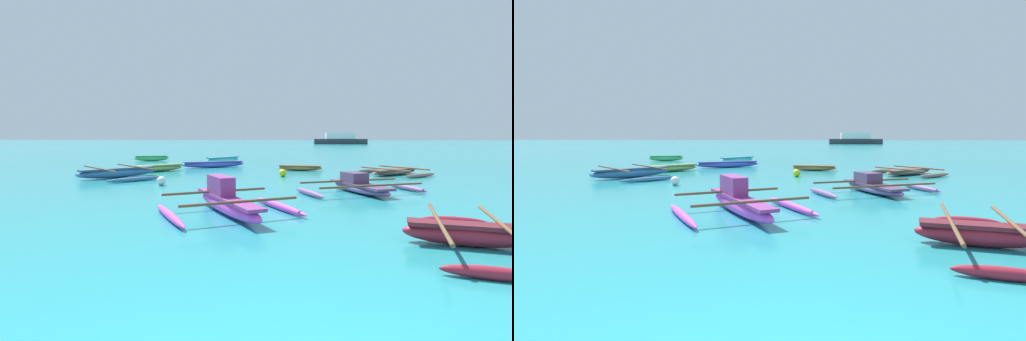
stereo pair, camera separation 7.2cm
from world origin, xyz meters
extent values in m
ellipsoid|color=#E244CC|center=(-1.70, 8.26, 0.23)|extent=(2.41, 3.87, 0.46)
cube|color=#89327D|center=(-1.70, 8.26, 0.42)|extent=(2.24, 3.57, 0.08)
cube|color=#89327D|center=(-1.95, 8.71, 0.71)|extent=(0.92, 1.22, 0.50)
cylinder|color=brown|center=(-1.26, 7.44, 0.48)|extent=(2.70, 1.51, 0.07)
cylinder|color=brown|center=(-2.14, 9.07, 0.48)|extent=(2.70, 1.51, 0.07)
ellipsoid|color=#E244CC|center=(-0.37, 8.98, 0.10)|extent=(1.57, 2.66, 0.20)
ellipsoid|color=#E244CC|center=(-3.03, 7.53, 0.10)|extent=(1.57, 2.66, 0.20)
ellipsoid|color=#515EE2|center=(-4.57, 22.30, 0.19)|extent=(3.79, 2.07, 0.38)
cube|color=#394089|center=(-4.57, 22.30, 0.34)|extent=(3.49, 1.92, 0.08)
ellipsoid|color=#49D7E5|center=(-4.57, 26.19, 0.21)|extent=(2.28, 2.59, 0.42)
cube|color=teal|center=(-4.57, 26.19, 0.38)|extent=(2.12, 2.40, 0.08)
ellipsoid|color=maroon|center=(3.23, 5.63, 0.22)|extent=(2.40, 1.07, 0.43)
cube|color=maroon|center=(3.23, 5.63, 0.39)|extent=(2.21, 1.01, 0.08)
cylinder|color=brown|center=(3.74, 5.50, 0.45)|extent=(0.96, 3.55, 0.07)
cylinder|color=brown|center=(2.72, 5.76, 0.45)|extent=(0.96, 3.55, 0.07)
ellipsoid|color=maroon|center=(3.67, 7.40, 0.10)|extent=(1.43, 0.54, 0.20)
ellipsoid|color=maroon|center=(2.78, 3.87, 0.10)|extent=(1.43, 0.54, 0.20)
ellipsoid|color=#90695C|center=(5.37, 18.72, 0.15)|extent=(3.06, 2.63, 0.30)
cube|color=brown|center=(5.37, 18.72, 0.26)|extent=(2.84, 2.45, 0.08)
cylinder|color=brown|center=(5.95, 19.17, 0.32)|extent=(1.90, 2.41, 0.07)
cylinder|color=brown|center=(4.79, 18.27, 0.32)|extent=(1.90, 2.41, 0.07)
ellipsoid|color=#90695C|center=(4.45, 19.90, 0.10)|extent=(1.95, 1.58, 0.20)
ellipsoid|color=#90695C|center=(6.30, 17.53, 0.10)|extent=(1.95, 1.58, 0.20)
ellipsoid|color=#4FD171|center=(-10.28, 27.63, 0.21)|extent=(2.60, 1.27, 0.41)
cube|color=#38804A|center=(-10.28, 27.63, 0.37)|extent=(2.39, 1.19, 0.08)
ellipsoid|color=#87B55A|center=(-7.21, 19.55, 0.19)|extent=(2.68, 2.54, 0.37)
cube|color=#57703E|center=(-7.21, 19.55, 0.33)|extent=(2.49, 2.35, 0.08)
ellipsoid|color=#7B528E|center=(2.47, 12.27, 0.17)|extent=(1.95, 3.29, 0.33)
cube|color=#503A5B|center=(2.47, 12.27, 0.29)|extent=(1.82, 3.04, 0.08)
cube|color=#503A5B|center=(2.32, 12.64, 0.52)|extent=(0.94, 1.09, 0.37)
cylinder|color=brown|center=(2.75, 11.59, 0.35)|extent=(3.72, 1.60, 0.07)
cylinder|color=brown|center=(2.19, 12.94, 0.35)|extent=(3.72, 1.60, 0.07)
ellipsoid|color=#7B528E|center=(4.32, 13.04, 0.10)|extent=(0.98, 1.98, 0.20)
ellipsoid|color=#7B528E|center=(0.63, 11.50, 0.10)|extent=(0.98, 1.98, 0.20)
ellipsoid|color=#BB8346|center=(0.67, 20.66, 0.15)|extent=(2.58, 0.99, 0.30)
cube|color=brown|center=(0.67, 20.66, 0.26)|extent=(2.38, 0.94, 0.08)
ellipsoid|color=teal|center=(-8.15, 16.43, 0.23)|extent=(3.05, 3.09, 0.46)
cube|color=navy|center=(-8.15, 16.43, 0.42)|extent=(2.82, 2.85, 0.08)
cylinder|color=brown|center=(-7.54, 17.05, 0.48)|extent=(2.91, 2.87, 0.07)
cylinder|color=brown|center=(-8.75, 15.82, 0.48)|extent=(2.91, 2.87, 0.07)
ellipsoid|color=teal|center=(-9.58, 17.85, 0.10)|extent=(2.06, 2.09, 0.20)
ellipsoid|color=teal|center=(-6.71, 15.02, 0.10)|extent=(2.06, 2.09, 0.20)
sphere|color=white|center=(-5.19, 13.79, 0.18)|extent=(0.37, 0.37, 0.37)
sphere|color=yellow|center=(-0.29, 17.43, 0.18)|extent=(0.36, 0.36, 0.36)
cube|color=#2D333D|center=(10.58, 76.30, 0.50)|extent=(10.02, 2.20, 1.00)
cube|color=white|center=(10.58, 76.30, 1.60)|extent=(5.51, 1.87, 1.20)
camera|label=1|loc=(-0.23, -1.95, 2.11)|focal=28.00mm
camera|label=2|loc=(-0.16, -1.94, 2.11)|focal=28.00mm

